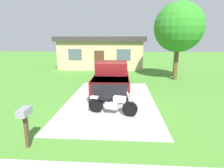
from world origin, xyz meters
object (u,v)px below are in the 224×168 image
at_px(motorcycle, 113,104).
at_px(pickup_truck, 112,76).
at_px(neighbor_house, 102,52).
at_px(mailbox, 25,117).
at_px(shade_tree, 179,28).

height_order(motorcycle, pickup_truck, pickup_truck).
bearing_deg(pickup_truck, motorcycle, -86.10).
bearing_deg(neighbor_house, mailbox, -91.25).
relative_size(motorcycle, mailbox, 1.73).
bearing_deg(shade_tree, pickup_truck, -143.64).
bearing_deg(motorcycle, shade_tree, 57.93).
relative_size(pickup_truck, shade_tree, 0.94).
height_order(pickup_truck, shade_tree, shade_tree).
distance_m(motorcycle, mailbox, 3.63).
bearing_deg(motorcycle, neighbor_house, 98.57).
xyz_separation_m(mailbox, neighbor_house, (0.36, 16.39, 0.81)).
xyz_separation_m(motorcycle, shade_tree, (4.66, 7.44, 3.63)).
height_order(pickup_truck, mailbox, pickup_truck).
bearing_deg(mailbox, motorcycle, 47.52).
xyz_separation_m(pickup_truck, mailbox, (-2.17, -6.47, 0.03)).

